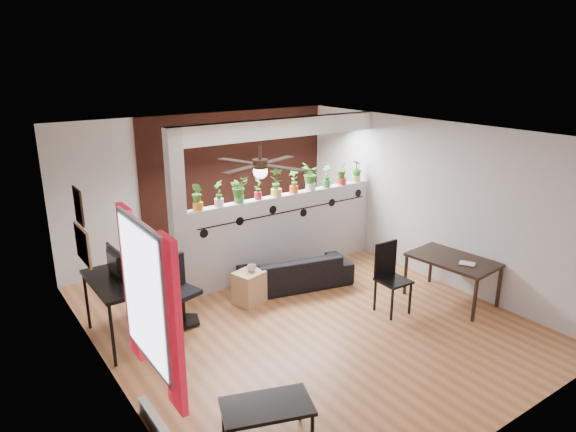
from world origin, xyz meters
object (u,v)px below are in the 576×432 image
(potted_plant_5, at_px, (294,180))
(potted_plant_4, at_px, (276,181))
(ceiling_fan, at_px, (260,167))
(potted_plant_8, at_px, (342,172))
(potted_plant_2, at_px, (239,189))
(potted_plant_3, at_px, (258,188))
(cup, at_px, (252,268))
(cube_shelf, at_px, (249,287))
(computer_desk, at_px, (117,285))
(potted_plant_0, at_px, (197,196))
(potted_plant_1, at_px, (219,193))
(office_chair, at_px, (180,295))
(potted_plant_6, at_px, (311,176))
(dining_table, at_px, (453,263))
(potted_plant_9, at_px, (357,170))
(coffee_table, at_px, (267,409))
(sofa, at_px, (295,271))
(potted_plant_7, at_px, (327,175))
(folding_chair, at_px, (389,271))

(potted_plant_5, bearing_deg, potted_plant_4, 180.00)
(ceiling_fan, height_order, potted_plant_8, ceiling_fan)
(potted_plant_2, relative_size, potted_plant_3, 1.18)
(cup, bearing_deg, potted_plant_5, 29.28)
(cube_shelf, relative_size, computer_desk, 0.42)
(potted_plant_3, relative_size, computer_desk, 0.30)
(potted_plant_0, height_order, potted_plant_8, potted_plant_8)
(potted_plant_1, height_order, potted_plant_8, potted_plant_8)
(ceiling_fan, bearing_deg, office_chair, 119.84)
(potted_plant_6, height_order, dining_table, potted_plant_6)
(ceiling_fan, distance_m, computer_desk, 2.40)
(potted_plant_0, xyz_separation_m, dining_table, (2.95, -2.38, -0.97))
(potted_plant_2, xyz_separation_m, potted_plant_9, (2.46, -0.00, -0.01))
(potted_plant_1, height_order, dining_table, potted_plant_1)
(potted_plant_9, relative_size, dining_table, 0.30)
(potted_plant_2, height_order, potted_plant_4, potted_plant_4)
(potted_plant_2, height_order, coffee_table, potted_plant_2)
(sofa, bearing_deg, cube_shelf, 19.94)
(potted_plant_2, distance_m, cube_shelf, 1.53)
(potted_plant_6, distance_m, potted_plant_7, 0.35)
(potted_plant_7, xyz_separation_m, dining_table, (0.50, -2.38, -0.95))
(dining_table, bearing_deg, sofa, 132.23)
(ceiling_fan, height_order, potted_plant_5, ceiling_fan)
(potted_plant_4, relative_size, potted_plant_9, 1.21)
(folding_chair, bearing_deg, potted_plant_4, 105.09)
(cube_shelf, bearing_deg, coffee_table, -132.81)
(potted_plant_0, xyz_separation_m, potted_plant_4, (1.40, 0.00, 0.03))
(potted_plant_1, height_order, cube_shelf, potted_plant_1)
(cube_shelf, bearing_deg, potted_plant_5, 13.15)
(potted_plant_2, bearing_deg, potted_plant_4, 0.00)
(sofa, xyz_separation_m, dining_table, (1.60, -1.77, 0.36))
(potted_plant_0, height_order, potted_plant_3, potted_plant_0)
(cup, xyz_separation_m, dining_table, (2.48, -1.66, 0.06))
(office_chair, relative_size, coffee_table, 0.97)
(potted_plant_9, xyz_separation_m, cube_shelf, (-2.74, -0.72, -1.31))
(potted_plant_2, height_order, potted_plant_9, potted_plant_2)
(potted_plant_2, xyz_separation_m, potted_plant_4, (0.70, 0.00, 0.03))
(potted_plant_1, height_order, potted_plant_5, potted_plant_5)
(office_chair, bearing_deg, potted_plant_0, 46.45)
(cup, bearing_deg, sofa, 6.80)
(ceiling_fan, relative_size, computer_desk, 1.01)
(potted_plant_2, relative_size, potted_plant_4, 0.87)
(potted_plant_3, relative_size, sofa, 0.21)
(potted_plant_4, xyz_separation_m, office_chair, (-2.06, -0.69, -1.19))
(cube_shelf, bearing_deg, potted_plant_1, 80.65)
(potted_plant_1, xyz_separation_m, potted_plant_8, (2.46, 0.00, 0.02))
(potted_plant_8, bearing_deg, folding_chair, -112.44)
(potted_plant_3, relative_size, potted_plant_5, 0.87)
(potted_plant_7, bearing_deg, potted_plant_5, -180.00)
(computer_desk, relative_size, coffee_table, 1.22)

